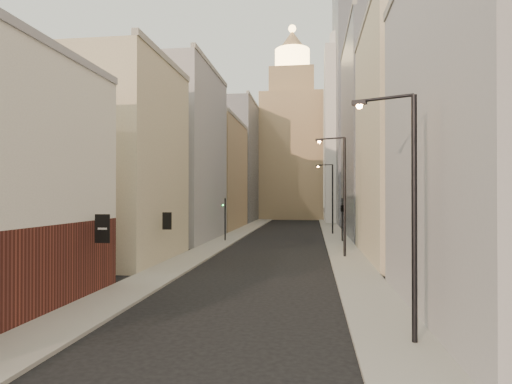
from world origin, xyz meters
name	(u,v)px	position (x,y,z in m)	size (l,w,h in m)	color
sidewalk_left	(243,231)	(-6.50, 55.00, 0.07)	(3.00, 140.00, 0.15)	gray
sidewalk_right	(333,232)	(6.50, 55.00, 0.07)	(3.00, 140.00, 0.15)	gray
left_bldg_beige	(120,163)	(-12.00, 26.00, 8.00)	(8.00, 12.00, 16.00)	tan
left_bldg_grey	(180,156)	(-12.00, 42.00, 10.00)	(8.00, 16.00, 20.00)	gray
left_bldg_tan	(214,176)	(-12.00, 60.00, 8.50)	(8.00, 18.00, 17.00)	#9F835D
left_bldg_wingrid	(236,163)	(-12.00, 80.00, 12.00)	(8.00, 20.00, 24.00)	gray
right_bldg_beige	(414,139)	(12.00, 30.00, 10.00)	(8.00, 16.00, 20.00)	tan
right_bldg_wingrid	(378,136)	(12.00, 50.00, 13.00)	(8.00, 20.00, 26.00)	gray
highrise	(387,90)	(18.00, 78.00, 25.66)	(21.00, 23.00, 51.20)	gray
clock_tower	(292,142)	(-1.00, 92.00, 17.63)	(14.00, 14.00, 44.90)	#9F835D
white_tower	(345,127)	(10.00, 78.00, 18.61)	(8.00, 8.00, 41.50)	silver
streetlamp_near	(407,201)	(6.93, 8.80, 5.12)	(2.20, 1.10, 8.97)	black
streetlamp_mid	(342,189)	(6.04, 30.05, 5.89)	(2.56, 1.20, 10.32)	black
streetlamp_far	(331,194)	(6.06, 51.70, 5.46)	(2.33, 1.22, 9.56)	black
traffic_light_left	(225,213)	(-6.39, 41.21, 3.33)	(0.50, 0.34, 5.00)	black
traffic_light_right	(342,208)	(6.93, 42.26, 3.93)	(0.70, 0.70, 5.00)	black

